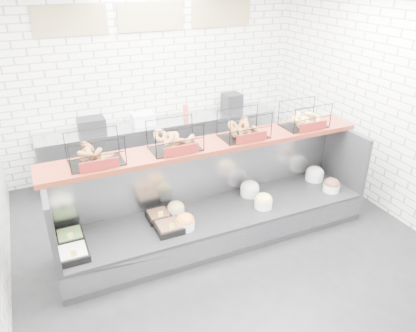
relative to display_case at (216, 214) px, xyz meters
name	(u,v)px	position (x,y,z in m)	size (l,w,h in m)	color
ground	(228,249)	(0.00, -0.35, -0.32)	(5.50, 5.50, 0.00)	black
room_shell	(208,77)	(0.00, 0.26, 1.73)	(5.02, 5.51, 3.01)	white
display_case	(216,214)	(0.00, 0.00, 0.00)	(4.00, 0.90, 1.20)	black
bagel_shelf	(211,135)	(0.00, 0.17, 1.05)	(4.10, 0.50, 0.40)	#541B12
prep_counter	(164,145)	(0.00, 2.08, 0.14)	(4.00, 0.60, 1.20)	#93969B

